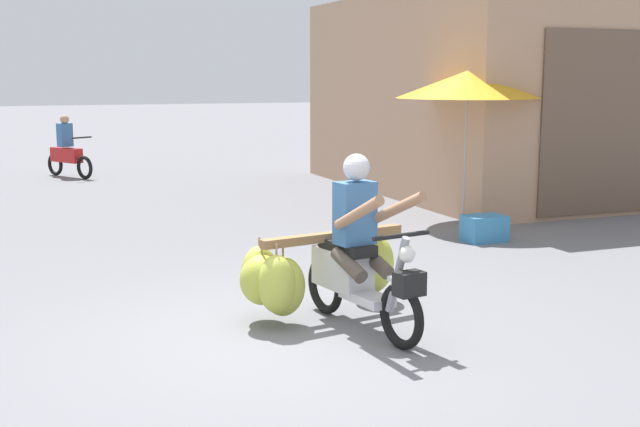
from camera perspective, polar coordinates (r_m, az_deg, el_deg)
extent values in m
plane|color=slate|center=(6.97, -2.54, -9.12)|extent=(120.00, 120.00, 0.00)
torus|color=black|center=(6.77, 5.78, -7.25)|extent=(0.18, 0.57, 0.56)
torus|color=black|center=(7.72, 0.37, -5.07)|extent=(0.18, 0.57, 0.56)
cube|color=silver|center=(7.14, 3.35, -5.97)|extent=(0.34, 0.59, 0.08)
cube|color=silver|center=(7.42, 1.60, -3.93)|extent=(0.39, 0.68, 0.36)
cube|color=black|center=(7.31, 1.95, -2.38)|extent=(0.36, 0.64, 0.10)
cylinder|color=gray|center=(6.72, 5.52, -4.36)|extent=(0.12, 0.29, 0.69)
cylinder|color=black|center=(6.62, 5.78, -1.57)|extent=(0.56, 0.14, 0.04)
sphere|color=silver|center=(6.59, 6.18, -2.88)|extent=(0.14, 0.14, 0.14)
cube|color=black|center=(6.61, 6.35, -4.97)|extent=(0.26, 0.20, 0.20)
cube|color=silver|center=(6.69, 5.82, -4.79)|extent=(0.15, 0.29, 0.04)
cube|color=olive|center=(7.48, 0.98, -1.61)|extent=(1.49, 0.36, 0.08)
cube|color=olive|center=(7.64, 0.25, -1.61)|extent=(1.34, 0.32, 0.06)
ellipsoid|color=#B4BE43|center=(7.33, -2.63, -5.18)|extent=(0.45, 0.42, 0.55)
cylinder|color=#998459|center=(7.25, -2.65, -2.63)|extent=(0.02, 0.02, 0.18)
ellipsoid|color=#B0BA40|center=(7.30, -4.11, -4.70)|extent=(0.42, 0.38, 0.46)
cylinder|color=#998459|center=(7.24, -4.13, -2.57)|extent=(0.02, 0.02, 0.16)
ellipsoid|color=#B0BA3F|center=(8.14, 3.66, -3.52)|extent=(0.47, 0.42, 0.62)
cylinder|color=#998459|center=(8.06, 3.69, -1.17)|extent=(0.02, 0.02, 0.12)
ellipsoid|color=#B1BB41|center=(7.49, -4.27, -4.32)|extent=(0.44, 0.42, 0.54)
cylinder|color=#998459|center=(7.42, -4.30, -2.10)|extent=(0.02, 0.02, 0.11)
ellipsoid|color=#B6C045|center=(7.17, -3.09, -5.01)|extent=(0.35, 0.31, 0.53)
cylinder|color=#998459|center=(7.10, -3.11, -2.68)|extent=(0.02, 0.02, 0.13)
cube|color=#386699|center=(7.15, 2.49, 0.04)|extent=(0.37, 0.28, 0.56)
sphere|color=silver|center=(7.07, 2.61, 3.30)|extent=(0.24, 0.24, 0.24)
cylinder|color=#9E7051|center=(6.97, 5.39, 0.31)|extent=(0.27, 0.72, 0.39)
cylinder|color=#9E7051|center=(6.75, 2.73, 0.03)|extent=(0.16, 0.72, 0.39)
cylinder|color=#4C4238|center=(7.21, 3.92, -3.37)|extent=(0.21, 0.46, 0.27)
cylinder|color=#4C4238|center=(7.06, 2.07, -3.64)|extent=(0.21, 0.46, 0.27)
torus|color=black|center=(18.50, -16.34, 3.14)|extent=(0.34, 0.49, 0.52)
torus|color=black|center=(19.40, -18.25, 3.33)|extent=(0.34, 0.49, 0.52)
cube|color=red|center=(19.00, -17.53, 3.97)|extent=(0.67, 0.90, 0.32)
cylinder|color=black|center=(18.48, -16.53, 5.18)|extent=(0.45, 0.29, 0.04)
cube|color=#386699|center=(18.98, -17.63, 5.33)|extent=(0.36, 0.33, 0.52)
sphere|color=tan|center=(18.95, -17.65, 6.38)|extent=(0.20, 0.20, 0.20)
cube|color=tan|center=(16.64, 12.01, 8.29)|extent=(4.99, 7.34, 3.80)
cube|color=brown|center=(13.72, 20.45, 6.05)|extent=(2.99, 0.04, 2.89)
cylinder|color=#99999E|center=(12.70, 10.29, 3.95)|extent=(0.05, 0.05, 2.02)
cone|color=gold|center=(12.64, 10.44, 9.00)|extent=(2.21, 2.21, 0.42)
cube|color=teal|center=(11.31, 11.57, -1.03)|extent=(0.56, 0.40, 0.36)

